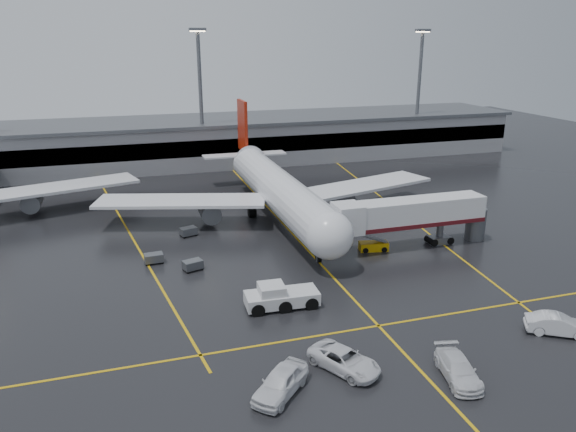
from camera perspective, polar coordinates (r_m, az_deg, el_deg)
name	(u,v)px	position (r m, az deg, el deg)	size (l,w,h in m)	color
ground	(299,240)	(67.55, 1.11, -2.56)	(220.00, 220.00, 0.00)	black
apron_line_centre	(299,240)	(67.54, 1.11, -2.56)	(0.25, 90.00, 0.02)	gold
apron_line_stop	(378,326)	(49.09, 9.41, -11.22)	(60.00, 0.25, 0.02)	gold
apron_line_left	(128,231)	(73.87, -16.33, -1.47)	(0.25, 70.00, 0.02)	gold
apron_line_right	(392,205)	(83.11, 10.76, 1.13)	(0.25, 70.00, 0.02)	gold
terminal	(223,140)	(111.42, -6.76, 7.91)	(122.00, 19.00, 8.60)	gray
light_mast_mid	(200,91)	(103.44, -9.12, 12.71)	(3.00, 1.20, 25.45)	#595B60
light_mast_right	(419,85)	(118.67, 13.49, 13.12)	(3.00, 1.20, 25.45)	#595B60
main_airliner	(276,188)	(75.07, -1.21, 2.95)	(48.80, 45.60, 14.10)	silver
jet_bridge	(411,216)	(65.77, 12.68, 0.03)	(19.90, 3.40, 6.05)	silver
pushback_tractor	(280,297)	(51.16, -0.87, -8.47)	(6.91, 3.22, 2.42)	silver
belt_loader	(373,246)	(65.08, 8.90, -3.12)	(3.55, 2.09, 2.12)	#CA9408
service_van_a	(344,360)	(42.68, 5.90, -14.70)	(2.66, 5.77, 1.60)	silver
service_van_b	(458,369)	(43.34, 17.31, -14.97)	(2.22, 5.45, 1.58)	silver
service_van_c	(558,325)	(52.12, 26.34, -10.12)	(1.83, 5.24, 1.73)	silver
service_van_d	(281,382)	(39.94, -0.78, -16.93)	(2.20, 5.47, 1.86)	silver
baggage_cart_a	(193,265)	(59.81, -9.91, -5.03)	(2.29, 1.83, 1.12)	#595B60
baggage_cart_b	(154,258)	(62.49, -13.82, -4.26)	(2.08, 1.43, 1.12)	#595B60
baggage_cart_c	(188,231)	(69.98, -10.34, -1.57)	(2.29, 1.83, 1.12)	#595B60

